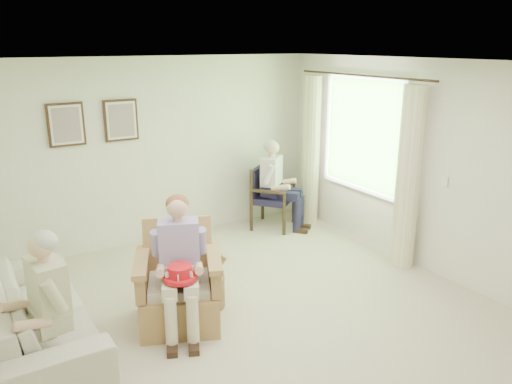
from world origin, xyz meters
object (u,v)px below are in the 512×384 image
(red_hat, at_px, (180,274))
(hatbox, at_px, (205,285))
(wood_armchair, at_px, (270,194))
(person_wicker, at_px, (182,256))
(person_dark, at_px, (276,179))
(wicker_armchair, at_px, (178,292))
(person_sofa, at_px, (45,300))
(sofa, at_px, (39,313))

(red_hat, bearing_deg, hatbox, 44.42)
(wood_armchair, height_order, person_wicker, person_wicker)
(red_hat, bearing_deg, person_dark, 39.74)
(wicker_armchair, distance_m, person_wicker, 0.48)
(wood_armchair, relative_size, hatbox, 1.46)
(person_dark, bearing_deg, hatbox, 179.12)
(person_wicker, height_order, hatbox, person_wicker)
(wicker_armchair, bearing_deg, person_sofa, -144.91)
(sofa, xyz_separation_m, person_dark, (3.63, 1.39, 0.47))
(sofa, bearing_deg, hatbox, -96.45)
(person_dark, bearing_deg, wood_armchair, 50.59)
(wicker_armchair, xyz_separation_m, hatbox, (0.37, 0.14, -0.08))
(sofa, xyz_separation_m, person_wicker, (1.28, -0.46, 0.47))
(person_wicker, relative_size, red_hat, 4.20)
(wicker_armchair, relative_size, person_sofa, 0.80)
(wicker_armchair, height_order, hatbox, wicker_armchair)
(hatbox, bearing_deg, person_dark, 38.53)
(wicker_armchair, distance_m, red_hat, 0.50)
(wicker_armchair, distance_m, person_dark, 2.95)
(sofa, relative_size, person_dark, 1.63)
(red_hat, distance_m, hatbox, 0.80)
(sofa, bearing_deg, person_dark, -69.01)
(wood_armchair, bearing_deg, red_hat, -177.58)
(wood_armchair, bearing_deg, sofa, 163.69)
(wicker_armchair, xyz_separation_m, person_dark, (2.35, 1.72, 0.46))
(person_wicker, bearing_deg, person_dark, 61.50)
(person_dark, distance_m, red_hat, 3.19)
(person_wicker, bearing_deg, wicker_armchair, 113.22)
(person_wicker, height_order, red_hat, person_wicker)
(hatbox, bearing_deg, sofa, 173.55)
(wicker_armchair, bearing_deg, hatbox, 44.10)
(hatbox, bearing_deg, person_wicker, -143.09)
(wicker_armchair, height_order, person_wicker, person_wicker)
(wood_armchair, xyz_separation_m, red_hat, (-2.45, -2.20, 0.18))
(wood_armchair, relative_size, red_hat, 2.92)
(person_wicker, xyz_separation_m, person_sofa, (-1.28, -0.13, -0.05))
(wood_armchair, relative_size, person_dark, 0.69)
(person_wicker, height_order, person_dark, person_dark)
(person_dark, relative_size, person_sofa, 1.05)
(wood_armchair, xyz_separation_m, person_sofa, (-3.63, -2.14, 0.23))
(wood_armchair, relative_size, person_sofa, 0.73)
(person_wicker, xyz_separation_m, hatbox, (0.37, 0.28, -0.54))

